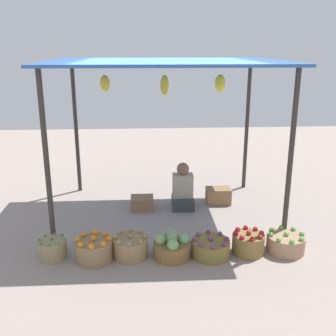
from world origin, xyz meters
The scene contains 12 objects.
ground_plane centered at (0.00, 0.00, 0.00)m, with size 14.00×14.00×0.00m, color gray.
market_stall_structure centered at (0.00, 0.01, 2.27)m, with size 3.46×2.63×2.44m.
vendor_person centered at (0.30, 0.24, 0.30)m, with size 0.36×0.44×0.78m.
basket_green_chilies centered at (-1.55, -1.38, 0.13)m, with size 0.36×0.36×0.29m.
basket_oranges centered at (-1.01, -1.46, 0.15)m, with size 0.48×0.48×0.34m.
basket_potatoes centered at (-0.54, -1.40, 0.14)m, with size 0.46×0.46×0.32m.
basket_cabbages centered at (0.00, -1.45, 0.14)m, with size 0.48×0.48×0.34m.
basket_purple_onions centered at (0.51, -1.45, 0.12)m, with size 0.50×0.50×0.28m.
basket_red_apples centered at (1.02, -1.40, 0.14)m, with size 0.42×0.42×0.33m.
basket_green_apples centered at (1.53, -1.39, 0.12)m, with size 0.51×0.51×0.29m.
wooden_crate_near_vendor centered at (-0.39, 0.19, 0.11)m, with size 0.38×0.32×0.21m, color #946A4D.
wooden_crate_stacked_rear centered at (0.94, 0.37, 0.14)m, with size 0.42×0.29×0.27m, color #926945.
Camera 1 is at (-0.33, -6.14, 2.67)m, focal length 43.00 mm.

